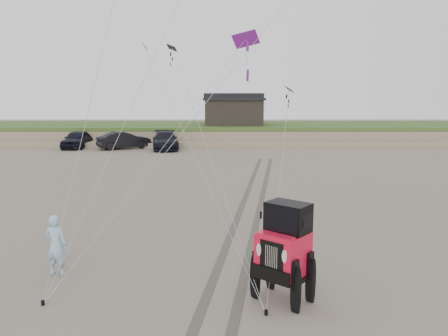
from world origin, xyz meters
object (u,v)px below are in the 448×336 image
at_px(cabin, 234,110).
at_px(truck_b, 124,140).
at_px(man, 56,245).
at_px(truck_c, 165,140).
at_px(jeep, 283,263).
at_px(truck_a, 77,139).

distance_m(cabin, truck_b, 12.86).
height_order(cabin, man, cabin).
height_order(truck_b, truck_c, truck_c).
bearing_deg(man, jeep, 175.33).
bearing_deg(truck_c, cabin, 41.86).
bearing_deg(jeep, man, -154.85).
xyz_separation_m(truck_b, man, (4.54, -28.47, 0.05)).
distance_m(truck_a, man, 30.51).
bearing_deg(cabin, truck_b, -143.82).
relative_size(truck_b, jeep, 0.95).
distance_m(truck_b, jeep, 31.77).
bearing_deg(truck_a, cabin, 25.04).
xyz_separation_m(cabin, truck_a, (-14.70, -6.79, -2.43)).
relative_size(truck_b, man, 2.86).
xyz_separation_m(truck_a, jeep, (14.93, -30.68, 0.13)).
relative_size(truck_a, truck_c, 0.86).
xyz_separation_m(truck_c, jeep, (6.62, -29.72, 0.14)).
bearing_deg(truck_c, truck_a, 164.77).
bearing_deg(truck_b, truck_a, 53.39).
bearing_deg(jeep, truck_b, 148.99).
height_order(truck_a, truck_c, truck_a).
bearing_deg(truck_c, jeep, -86.11).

